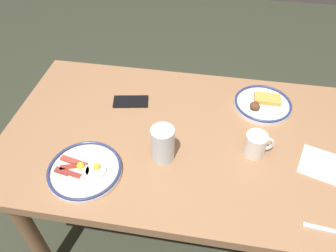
{
  "coord_description": "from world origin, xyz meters",
  "views": [
    {
      "loc": [
        -0.11,
        0.85,
        1.64
      ],
      "look_at": [
        0.04,
        -0.01,
        0.78
      ],
      "focal_mm": 35.03,
      "sensor_mm": 36.0,
      "label": 1
    }
  ],
  "objects_px": {
    "plate_center_pancakes": "(85,170)",
    "cell_phone": "(131,102)",
    "plate_near_main": "(263,104)",
    "coffee_mug": "(256,144)",
    "paper_napkin": "(323,165)",
    "drinking_glass": "(163,145)"
  },
  "relations": [
    {
      "from": "plate_near_main",
      "to": "coffee_mug",
      "type": "relative_size",
      "value": 2.19
    },
    {
      "from": "paper_napkin",
      "to": "drinking_glass",
      "type": "bearing_deg",
      "value": 5.44
    },
    {
      "from": "plate_near_main",
      "to": "cell_phone",
      "type": "height_order",
      "value": "plate_near_main"
    },
    {
      "from": "coffee_mug",
      "to": "drinking_glass",
      "type": "height_order",
      "value": "drinking_glass"
    },
    {
      "from": "cell_phone",
      "to": "drinking_glass",
      "type": "bearing_deg",
      "value": 114.21
    },
    {
      "from": "plate_near_main",
      "to": "drinking_glass",
      "type": "relative_size",
      "value": 1.73
    },
    {
      "from": "plate_center_pancakes",
      "to": "drinking_glass",
      "type": "distance_m",
      "value": 0.28
    },
    {
      "from": "plate_near_main",
      "to": "cell_phone",
      "type": "bearing_deg",
      "value": 6.86
    },
    {
      "from": "cell_phone",
      "to": "paper_napkin",
      "type": "distance_m",
      "value": 0.77
    },
    {
      "from": "paper_napkin",
      "to": "coffee_mug",
      "type": "bearing_deg",
      "value": -5.18
    },
    {
      "from": "plate_center_pancakes",
      "to": "drinking_glass",
      "type": "height_order",
      "value": "drinking_glass"
    },
    {
      "from": "paper_napkin",
      "to": "cell_phone",
      "type": "bearing_deg",
      "value": -16.3
    },
    {
      "from": "plate_near_main",
      "to": "cell_phone",
      "type": "relative_size",
      "value": 1.62
    },
    {
      "from": "cell_phone",
      "to": "paper_napkin",
      "type": "xyz_separation_m",
      "value": [
        -0.74,
        0.22,
        -0.0
      ]
    },
    {
      "from": "coffee_mug",
      "to": "paper_napkin",
      "type": "distance_m",
      "value": 0.24
    },
    {
      "from": "plate_near_main",
      "to": "paper_napkin",
      "type": "height_order",
      "value": "plate_near_main"
    },
    {
      "from": "coffee_mug",
      "to": "cell_phone",
      "type": "bearing_deg",
      "value": -21.14
    },
    {
      "from": "coffee_mug",
      "to": "plate_near_main",
      "type": "bearing_deg",
      "value": -98.27
    },
    {
      "from": "coffee_mug",
      "to": "paper_napkin",
      "type": "bearing_deg",
      "value": 174.82
    },
    {
      "from": "plate_center_pancakes",
      "to": "drinking_glass",
      "type": "relative_size",
      "value": 1.86
    },
    {
      "from": "coffee_mug",
      "to": "drinking_glass",
      "type": "distance_m",
      "value": 0.33
    },
    {
      "from": "plate_center_pancakes",
      "to": "cell_phone",
      "type": "relative_size",
      "value": 1.74
    }
  ]
}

